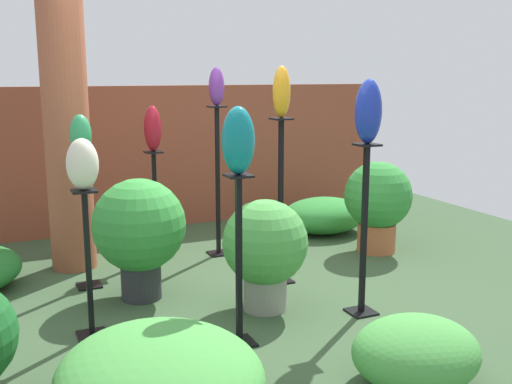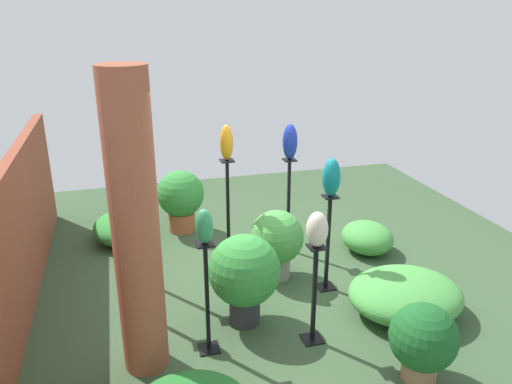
% 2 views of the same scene
% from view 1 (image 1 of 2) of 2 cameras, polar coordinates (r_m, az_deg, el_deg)
% --- Properties ---
extents(ground_plane, '(8.00, 8.00, 0.00)m').
position_cam_1_polar(ground_plane, '(4.91, -1.03, -10.07)').
color(ground_plane, '#385133').
extents(brick_wall_back, '(5.60, 0.12, 1.65)m').
position_cam_1_polar(brick_wall_back, '(7.08, -9.16, 3.30)').
color(brick_wall_back, brown).
rests_on(brick_wall_back, ground).
extents(brick_pillar, '(0.40, 0.40, 2.71)m').
position_cam_1_polar(brick_pillar, '(5.65, -17.62, 6.35)').
color(brick_pillar, '#9E5138').
rests_on(brick_pillar, ground).
extents(pedestal_amber, '(0.20, 0.20, 1.42)m').
position_cam_1_polar(pedestal_amber, '(5.10, 2.35, -1.53)').
color(pedestal_amber, black).
rests_on(pedestal_amber, ground).
extents(pedestal_ivory, '(0.20, 0.20, 1.03)m').
position_cam_1_polar(pedestal_ivory, '(4.24, -15.65, -7.28)').
color(pedestal_ivory, black).
rests_on(pedestal_ivory, ground).
extents(pedestal_teal, '(0.20, 0.20, 1.15)m').
position_cam_1_polar(pedestal_teal, '(3.96, -1.63, -7.30)').
color(pedestal_teal, black).
rests_on(pedestal_teal, ground).
extents(pedestal_cobalt, '(0.20, 0.20, 1.29)m').
position_cam_1_polar(pedestal_cobalt, '(4.51, 10.23, -4.27)').
color(pedestal_cobalt, black).
rests_on(pedestal_cobalt, ground).
extents(pedestal_jade, '(0.20, 0.20, 1.13)m').
position_cam_1_polar(pedestal_jade, '(5.21, -15.89, -3.26)').
color(pedestal_jade, black).
rests_on(pedestal_jade, ground).
extents(pedestal_violet, '(0.20, 0.20, 1.48)m').
position_cam_1_polar(pedestal_violet, '(5.89, -3.66, 0.47)').
color(pedestal_violet, black).
rests_on(pedestal_violet, ground).
extents(pedestal_ruby, '(0.20, 0.20, 1.05)m').
position_cam_1_polar(pedestal_ruby, '(5.89, -9.56, -1.71)').
color(pedestal_ruby, black).
rests_on(pedestal_ruby, ground).
extents(art_vase_amber, '(0.15, 0.16, 0.42)m').
position_cam_1_polar(art_vase_amber, '(4.98, 2.45, 9.50)').
color(art_vase_amber, orange).
rests_on(art_vase_amber, pedestal_amber).
extents(art_vase_ivory, '(0.21, 0.20, 0.34)m').
position_cam_1_polar(art_vase_ivory, '(4.07, -16.20, 2.56)').
color(art_vase_ivory, beige).
rests_on(art_vase_ivory, pedestal_ivory).
extents(art_vase_teal, '(0.21, 0.20, 0.43)m').
position_cam_1_polar(art_vase_teal, '(3.77, -1.70, 4.92)').
color(art_vase_teal, '#0F727A').
rests_on(art_vase_teal, pedestal_teal).
extents(art_vase_cobalt, '(0.19, 0.19, 0.46)m').
position_cam_1_polar(art_vase_cobalt, '(4.36, 10.65, 7.54)').
color(art_vase_cobalt, '#192D9E').
rests_on(art_vase_cobalt, pedestal_cobalt).
extents(art_vase_jade, '(0.17, 0.16, 0.33)m').
position_cam_1_polar(art_vase_jade, '(5.08, -16.36, 5.28)').
color(art_vase_jade, '#2D9356').
rests_on(art_vase_jade, pedestal_jade).
extents(art_vase_violet, '(0.15, 0.15, 0.36)m').
position_cam_1_polar(art_vase_violet, '(5.79, -3.78, 9.99)').
color(art_vase_violet, '#6B2D8C').
rests_on(art_vase_violet, pedestal_violet).
extents(art_vase_ruby, '(0.16, 0.18, 0.43)m').
position_cam_1_polar(art_vase_ruby, '(5.77, -9.81, 5.97)').
color(art_vase_ruby, maroon).
rests_on(art_vase_ruby, pedestal_ruby).
extents(potted_plant_near_pillar, '(0.65, 0.65, 0.86)m').
position_cam_1_polar(potted_plant_near_pillar, '(4.54, 0.88, -5.27)').
color(potted_plant_near_pillar, gray).
rests_on(potted_plant_near_pillar, ground).
extents(potted_plant_back_center, '(0.68, 0.68, 0.92)m').
position_cam_1_polar(potted_plant_back_center, '(6.13, 11.53, -0.80)').
color(potted_plant_back_center, '#B25B38').
rests_on(potted_plant_back_center, ground).
extents(potted_plant_mid_right, '(0.74, 0.74, 0.98)m').
position_cam_1_polar(potted_plant_mid_right, '(4.83, -11.06, -3.47)').
color(potted_plant_mid_right, '#2D2D33').
rests_on(potted_plant_mid_right, ground).
extents(foliage_bed_west, '(1.10, 1.24, 0.43)m').
position_cam_1_polar(foliage_bed_west, '(3.34, -9.13, -16.97)').
color(foliage_bed_west, '#479942').
rests_on(foliage_bed_west, ground).
extents(foliage_bed_center, '(0.98, 0.81, 0.40)m').
position_cam_1_polar(foliage_bed_center, '(6.84, 6.47, -2.22)').
color(foliage_bed_center, '#338C38').
rests_on(foliage_bed_center, ground).
extents(foliage_bed_rear, '(0.77, 0.67, 0.40)m').
position_cam_1_polar(foliage_bed_rear, '(3.70, 14.99, -14.54)').
color(foliage_bed_rear, '#479942').
rests_on(foliage_bed_rear, ground).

